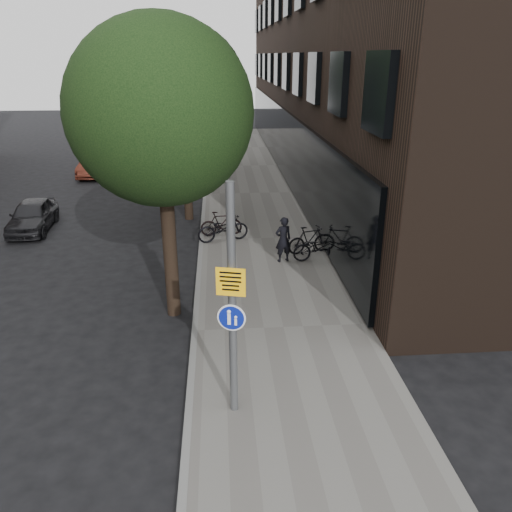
{
  "coord_description": "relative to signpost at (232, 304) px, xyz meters",
  "views": [
    {
      "loc": [
        -1.29,
        -7.67,
        6.55
      ],
      "look_at": [
        -0.43,
        3.56,
        2.0
      ],
      "focal_mm": 35.0,
      "sensor_mm": 36.0,
      "label": 1
    }
  ],
  "objects": [
    {
      "name": "parked_bike_facade_near",
      "position": [
        3.11,
        7.4,
        -1.82
      ],
      "size": [
        1.83,
        0.79,
        0.94
      ],
      "primitive_type": "imported",
      "rotation": [
        0.0,
        0.0,
        1.66
      ],
      "color": "black",
      "rests_on": "sidewalk"
    },
    {
      "name": "street_tree_mid",
      "position": [
        -1.42,
        12.87,
        2.7
      ],
      "size": [
        5.0,
        5.0,
        7.8
      ],
      "color": "black",
      "rests_on": "ground"
    },
    {
      "name": "parked_car_near",
      "position": [
        -7.64,
        11.71,
        -1.8
      ],
      "size": [
        1.65,
        3.65,
        1.22
      ],
      "primitive_type": "imported",
      "rotation": [
        0.0,
        0.0,
        0.06
      ],
      "color": "black",
      "rests_on": "ground"
    },
    {
      "name": "curb_edge",
      "position": [
        -0.89,
        9.73,
        -2.35
      ],
      "size": [
        0.15,
        60.0,
        0.13
      ],
      "primitive_type": "cube",
      "color": "slate",
      "rests_on": "ground"
    },
    {
      "name": "street_tree_near",
      "position": [
        -1.42,
        4.37,
        2.7
      ],
      "size": [
        4.4,
        4.4,
        7.5
      ],
      "color": "black",
      "rests_on": "ground"
    },
    {
      "name": "parked_bike_curb_far",
      "position": [
        -0.13,
        10.14,
        -1.81
      ],
      "size": [
        1.63,
        0.62,
        0.96
      ],
      "primitive_type": "imported",
      "rotation": [
        0.0,
        0.0,
        1.68
      ],
      "color": "black",
      "rests_on": "sidewalk"
    },
    {
      "name": "parked_car_mid",
      "position": [
        -7.32,
        21.44,
        -1.77
      ],
      "size": [
        1.36,
        3.88,
        1.28
      ],
      "primitive_type": "imported",
      "rotation": [
        0.0,
        0.0,
        -0.0
      ],
      "color": "maroon",
      "rests_on": "ground"
    },
    {
      "name": "parked_bike_facade_far",
      "position": [
        2.91,
        8.11,
        -1.8
      ],
      "size": [
        1.68,
        0.91,
        0.97
      ],
      "primitive_type": "imported",
      "rotation": [
        0.0,
        0.0,
        1.87
      ],
      "color": "black",
      "rests_on": "sidewalk"
    },
    {
      "name": "ground",
      "position": [
        1.11,
        -0.27,
        -2.41
      ],
      "size": [
        120.0,
        120.0,
        0.0
      ],
      "primitive_type": "plane",
      "color": "black",
      "rests_on": "ground"
    },
    {
      "name": "street_tree_far",
      "position": [
        -1.42,
        21.87,
        2.7
      ],
      "size": [
        5.0,
        5.0,
        7.8
      ],
      "color": "black",
      "rests_on": "ground"
    },
    {
      "name": "building_right_dark_brick",
      "position": [
        9.61,
        21.73,
        6.59
      ],
      "size": [
        12.0,
        40.0,
        18.0
      ],
      "primitive_type": "cube",
      "color": "black",
      "rests_on": "ground"
    },
    {
      "name": "sidewalk",
      "position": [
        1.36,
        9.73,
        -2.35
      ],
      "size": [
        4.5,
        60.0,
        0.12
      ],
      "primitive_type": "cube",
      "color": "slate",
      "rests_on": "ground"
    },
    {
      "name": "parked_car_far",
      "position": [
        -7.75,
        26.68,
        -1.75
      ],
      "size": [
        2.23,
        4.71,
        1.33
      ],
      "primitive_type": "imported",
      "rotation": [
        0.0,
        0.0,
        0.08
      ],
      "color": "black",
      "rests_on": "ground"
    },
    {
      "name": "pedestrian",
      "position": [
        1.89,
        7.41,
        -1.52
      ],
      "size": [
        0.64,
        0.51,
        1.54
      ],
      "primitive_type": "imported",
      "rotation": [
        0.0,
        0.0,
        3.43
      ],
      "color": "black",
      "rests_on": "sidewalk"
    },
    {
      "name": "parked_bike_curb_near",
      "position": [
        -0.07,
        9.52,
        -1.79
      ],
      "size": [
        2.02,
        1.14,
        1.0
      ],
      "primitive_type": "imported",
      "rotation": [
        0.0,
        0.0,
        1.84
      ],
      "color": "black",
      "rests_on": "sidewalk"
    },
    {
      "name": "signpost",
      "position": [
        0.0,
        0.0,
        0.0
      ],
      "size": [
        0.52,
        0.15,
        4.54
      ],
      "rotation": [
        0.0,
        0.0,
        -0.24
      ],
      "color": "#595B5E",
      "rests_on": "sidewalk"
    }
  ]
}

